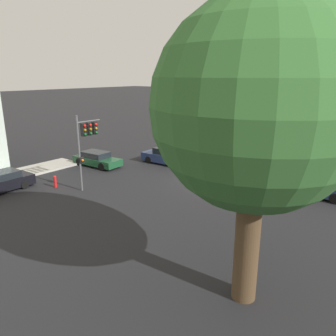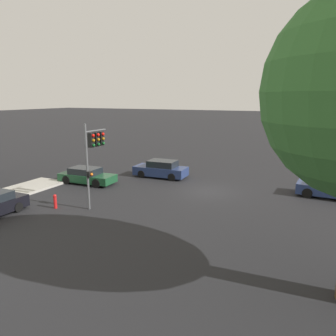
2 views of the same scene
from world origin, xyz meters
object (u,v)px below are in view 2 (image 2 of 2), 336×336
at_px(traffic_signal, 94,148).
at_px(crossing_car_2, 161,169).
at_px(crossing_car_1, 329,188).
at_px(crossing_car_0, 87,176).
at_px(fire_hydrant, 55,201).

xyz_separation_m(traffic_signal, crossing_car_2, (-0.20, -8.90, -3.14)).
distance_m(traffic_signal, crossing_car_1, 16.50).
distance_m(traffic_signal, crossing_car_0, 6.89).
bearing_deg(traffic_signal, fire_hydrant, -143.65).
bearing_deg(fire_hydrant, crossing_car_0, -69.24).
relative_size(crossing_car_0, fire_hydrant, 5.17).
height_order(crossing_car_2, fire_hydrant, crossing_car_2).
relative_size(traffic_signal, crossing_car_0, 1.13).
height_order(traffic_signal, crossing_car_2, traffic_signal).
distance_m(traffic_signal, crossing_car_2, 9.44).
height_order(crossing_car_0, fire_hydrant, crossing_car_0).
xyz_separation_m(traffic_signal, crossing_car_0, (4.31, -4.31, -3.21)).
height_order(crossing_car_0, crossing_car_2, crossing_car_2).
height_order(traffic_signal, crossing_car_1, traffic_signal).
relative_size(traffic_signal, crossing_car_1, 1.26).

